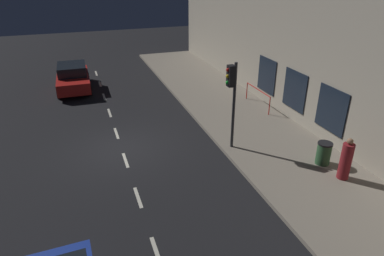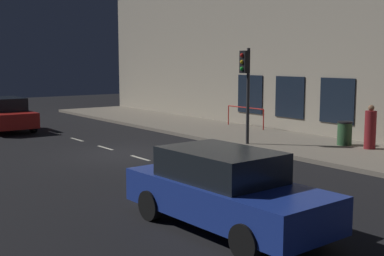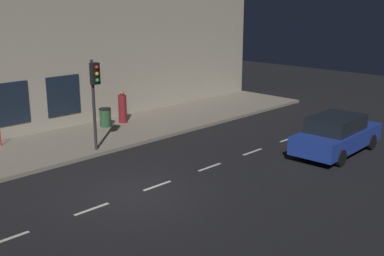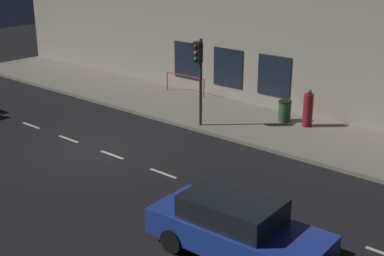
{
  "view_description": "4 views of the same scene",
  "coord_description": "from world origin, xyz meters",
  "views": [
    {
      "loc": [
        -1.39,
        -13.15,
        7.17
      ],
      "look_at": [
        2.37,
        -2.39,
        1.71
      ],
      "focal_mm": 31.99,
      "sensor_mm": 36.0,
      "label": 1
    },
    {
      "loc": [
        -8.99,
        -16.11,
        3.35
      ],
      "look_at": [
        0.94,
        -2.73,
        1.15
      ],
      "focal_mm": 48.34,
      "sensor_mm": 36.0,
      "label": 2
    },
    {
      "loc": [
        -11.33,
        8.8,
        6.03
      ],
      "look_at": [
        0.97,
        -3.64,
        1.32
      ],
      "focal_mm": 44.56,
      "sensor_mm": 36.0,
      "label": 3
    },
    {
      "loc": [
        -12.1,
        -15.15,
        7.46
      ],
      "look_at": [
        2.09,
        -3.12,
        0.98
      ],
      "focal_mm": 50.02,
      "sensor_mm": 36.0,
      "label": 4
    }
  ],
  "objects": [
    {
      "name": "sidewalk",
      "position": [
        6.25,
        0.0,
        0.07
      ],
      "size": [
        4.5,
        32.0,
        0.15
      ],
      "color": "gray",
      "rests_on": "ground"
    },
    {
      "name": "traffic_light",
      "position": [
        4.32,
        -1.6,
        2.75
      ],
      "size": [
        0.47,
        0.32,
        3.65
      ],
      "color": "#2D2D30",
      "rests_on": "sidewalk"
    },
    {
      "name": "trash_bin",
      "position": [
        7.19,
        -4.02,
        0.6
      ],
      "size": [
        0.57,
        0.57,
        0.9
      ],
      "color": "#2D5633",
      "rests_on": "sidewalk"
    },
    {
      "name": "ground_plane",
      "position": [
        0.0,
        0.0,
        0.0
      ],
      "size": [
        60.0,
        60.0,
        0.0
      ],
      "primitive_type": "plane",
      "color": "black"
    },
    {
      "name": "lane_centre_line",
      "position": [
        0.0,
        -1.0,
        0.0
      ],
      "size": [
        0.12,
        27.2,
        0.01
      ],
      "color": "beige",
      "rests_on": "ground"
    },
    {
      "name": "building_facade",
      "position": [
        8.8,
        -0.0,
        3.71
      ],
      "size": [
        0.65,
        32.0,
        7.42
      ],
      "color": "#B2A893",
      "rests_on": "ground"
    },
    {
      "name": "parked_car_1",
      "position": [
        -1.61,
        8.79,
        0.79
      ],
      "size": [
        2.05,
        4.3,
        1.58
      ],
      "rotation": [
        0.0,
        0.0,
        3.12
      ],
      "color": "red",
      "rests_on": "ground"
    },
    {
      "name": "red_railing",
      "position": [
        7.73,
        2.13,
        0.89
      ],
      "size": [
        0.05,
        2.53,
        0.97
      ],
      "color": "red",
      "rests_on": "sidewalk"
    },
    {
      "name": "pedestrian_0",
      "position": [
        7.23,
        -5.09,
        0.88
      ],
      "size": [
        0.55,
        0.55,
        1.6
      ],
      "rotation": [
        0.0,
        0.0,
        5.2
      ],
      "color": "maroon",
      "rests_on": "sidewalk"
    }
  ]
}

